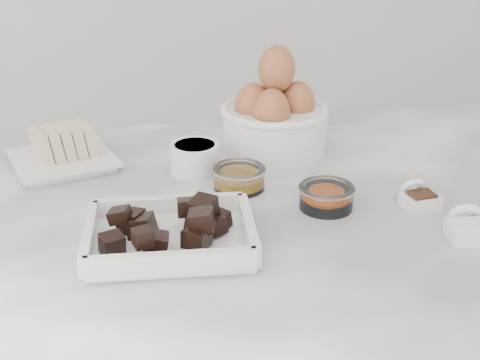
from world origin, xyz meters
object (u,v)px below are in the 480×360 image
sugar_ramekin (195,157)px  butter_plate (60,152)px  egg_bowl (275,116)px  honey_bowl (239,177)px  salt_spoon (469,227)px  chocolate_dish (170,231)px  zest_bowl (326,196)px  vanilla_spoon (419,197)px

sugar_ramekin → butter_plate: bearing=161.6°
egg_bowl → honey_bowl: (-0.09, -0.15, -0.04)m
honey_bowl → salt_spoon: salt_spoon is taller
chocolate_dish → egg_bowl: 0.37m
egg_bowl → sugar_ramekin: bearing=-152.6°
butter_plate → salt_spoon: bearing=-33.4°
chocolate_dish → zest_bowl: chocolate_dish is taller
egg_bowl → zest_bowl: bearing=-86.3°
zest_bowl → chocolate_dish: bearing=-163.5°
sugar_ramekin → zest_bowl: size_ratio=0.98×
vanilla_spoon → zest_bowl: bearing=172.5°
chocolate_dish → butter_plate: butter_plate is taller
sugar_ramekin → salt_spoon: 0.42m
zest_bowl → salt_spoon: bearing=-36.9°
sugar_ramekin → zest_bowl: sugar_ramekin is taller
chocolate_dish → egg_bowl: bearing=55.5°
chocolate_dish → sugar_ramekin: (0.06, 0.23, 0.00)m
vanilla_spoon → egg_bowl: bearing=119.8°
zest_bowl → vanilla_spoon: 0.13m
egg_bowl → salt_spoon: size_ratio=2.46×
egg_bowl → honey_bowl: 0.18m
sugar_ramekin → zest_bowl: (0.16, -0.16, -0.01)m
egg_bowl → honey_bowl: size_ratio=2.31×
egg_bowl → vanilla_spoon: bearing=-60.2°
butter_plate → egg_bowl: size_ratio=1.03×
salt_spoon → butter_plate: bearing=146.6°
chocolate_dish → butter_plate: (-0.14, 0.30, 0.00)m
sugar_ramekin → egg_bowl: egg_bowl is taller
butter_plate → vanilla_spoon: butter_plate is taller
sugar_ramekin → salt_spoon: bearing=-41.2°
salt_spoon → egg_bowl: bearing=115.7°
butter_plate → salt_spoon: 0.62m
butter_plate → honey_bowl: 0.30m
honey_bowl → vanilla_spoon: size_ratio=1.26×
butter_plate → honey_bowl: butter_plate is taller
vanilla_spoon → honey_bowl: bearing=156.2°
butter_plate → egg_bowl: 0.35m
vanilla_spoon → salt_spoon: 0.10m
egg_bowl → salt_spoon: egg_bowl is taller
vanilla_spoon → salt_spoon: size_ratio=0.84×
egg_bowl → vanilla_spoon: size_ratio=2.92×
vanilla_spoon → chocolate_dish: bearing=-172.0°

